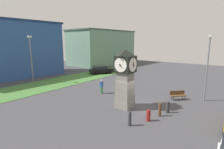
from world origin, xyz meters
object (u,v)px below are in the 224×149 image
object	(u,v)px
car_silver_hatch	(101,70)
pedestrian_by_cars	(102,86)
clock_tower	(125,77)
bollard_mid_row	(148,115)
bollard_near_tower	(130,118)
bench	(178,95)
street_lamp_far_side	(208,64)
street_lamp_near_road	(31,56)
bollard_end_row	(168,107)
bollard_far_row	(160,109)

from	to	relation	value
car_silver_hatch	pedestrian_by_cars	bearing A→B (deg)	-139.41
clock_tower	bollard_mid_row	xyz separation A→B (m)	(-1.27, -2.90, -2.31)
bollard_near_tower	bench	size ratio (longest dim) A/B	0.73
car_silver_hatch	street_lamp_far_side	xyz separation A→B (m)	(-5.43, -18.15, 2.99)
bollard_mid_row	bench	bearing A→B (deg)	-2.64
clock_tower	bollard_near_tower	distance (m)	4.14
clock_tower	street_lamp_near_road	distance (m)	15.58
street_lamp_near_road	street_lamp_far_side	xyz separation A→B (m)	(6.21, -20.98, -0.08)
car_silver_hatch	bollard_end_row	bearing A→B (deg)	-123.12
street_lamp_near_road	pedestrian_by_cars	bearing A→B (deg)	-79.75
street_lamp_near_road	street_lamp_far_side	bearing A→B (deg)	-73.51
bollard_mid_row	pedestrian_by_cars	xyz separation A→B (m)	(3.35, 7.36, 0.45)
bench	street_lamp_far_side	bearing A→B (deg)	-61.80
bollard_near_tower	street_lamp_near_road	bearing A→B (deg)	80.94
bench	pedestrian_by_cars	world-z (taller)	pedestrian_by_cars
bollard_near_tower	bollard_mid_row	bearing A→B (deg)	-26.23
bollard_end_row	car_silver_hatch	xyz separation A→B (m)	(10.59, 16.24, 0.24)
bollard_near_tower	street_lamp_near_road	xyz separation A→B (m)	(2.82, 17.71, 3.27)
street_lamp_near_road	bollard_far_row	bearing A→B (deg)	-90.05
bollard_mid_row	street_lamp_near_road	distance (m)	18.79
bollard_end_row	street_lamp_near_road	bearing A→B (deg)	93.14
bollard_far_row	pedestrian_by_cars	size ratio (longest dim) A/B	0.69
clock_tower	pedestrian_by_cars	bearing A→B (deg)	65.04
bollard_end_row	street_lamp_far_side	distance (m)	6.39
car_silver_hatch	street_lamp_far_side	bearing A→B (deg)	-106.65
clock_tower	pedestrian_by_cars	xyz separation A→B (m)	(2.08, 4.46, -1.86)
bench	street_lamp_far_side	world-z (taller)	street_lamp_far_side
bollard_near_tower	bench	xyz separation A→B (m)	(7.83, -1.02, -0.04)
bollard_near_tower	bollard_far_row	xyz separation A→B (m)	(2.81, -1.09, 0.00)
bench	bollard_near_tower	bearing A→B (deg)	172.56
bollard_mid_row	pedestrian_by_cars	distance (m)	8.10
bench	street_lamp_near_road	world-z (taller)	street_lamp_near_road
car_silver_hatch	bench	world-z (taller)	car_silver_hatch
bollard_end_row	street_lamp_far_side	bearing A→B (deg)	-20.31
car_silver_hatch	clock_tower	bearing A→B (deg)	-132.64
clock_tower	street_lamp_far_side	bearing A→B (deg)	-40.84
bollard_near_tower	pedestrian_by_cars	size ratio (longest dim) A/B	0.69
bench	street_lamp_near_road	bearing A→B (deg)	104.96
bollard_mid_row	bollard_far_row	world-z (taller)	bollard_far_row
bollard_mid_row	street_lamp_near_road	bearing A→B (deg)	85.83
clock_tower	bench	xyz separation A→B (m)	(5.08, -3.19, -2.25)
bollard_mid_row	pedestrian_by_cars	size ratio (longest dim) A/B	0.57
car_silver_hatch	street_lamp_near_road	bearing A→B (deg)	166.35
bollard_mid_row	bench	size ratio (longest dim) A/B	0.61
street_lamp_far_side	bollard_far_row	bearing A→B (deg)	160.72
clock_tower	bollard_end_row	bearing A→B (deg)	-72.35
bollard_end_row	pedestrian_by_cars	size ratio (longest dim) A/B	0.63
clock_tower	bollard_near_tower	xyz separation A→B (m)	(-2.75, -2.17, -2.21)
clock_tower	bollard_mid_row	size ratio (longest dim) A/B	5.64
bollard_end_row	street_lamp_far_side	xyz separation A→B (m)	(5.16, -1.91, 3.24)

